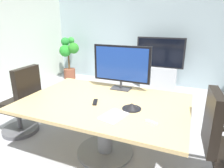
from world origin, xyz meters
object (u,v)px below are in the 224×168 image
(conference_table, at_px, (105,113))
(tv_monitor, at_px, (121,65))
(potted_plant, at_px, (69,55))
(remote_control, at_px, (95,102))
(wall_display_unit, at_px, (159,71))
(office_chair_left, at_px, (22,106))
(conference_phone, at_px, (132,106))

(conference_table, bearing_deg, tv_monitor, 85.93)
(potted_plant, distance_m, remote_control, 3.73)
(wall_display_unit, bearing_deg, office_chair_left, -117.02)
(tv_monitor, height_order, potted_plant, tv_monitor)
(tv_monitor, bearing_deg, conference_table, -94.07)
(conference_table, height_order, conference_phone, conference_phone)
(remote_control, bearing_deg, potted_plant, 107.91)
(office_chair_left, bearing_deg, tv_monitor, 110.86)
(tv_monitor, xyz_separation_m, wall_display_unit, (0.14, 2.52, -0.68))
(tv_monitor, relative_size, conference_phone, 3.82)
(tv_monitor, distance_m, wall_display_unit, 2.61)
(conference_table, relative_size, potted_plant, 1.67)
(conference_table, xyz_separation_m, conference_phone, (0.38, -0.09, 0.20))
(tv_monitor, bearing_deg, wall_display_unit, 86.74)
(conference_table, xyz_separation_m, potted_plant, (-2.43, 2.80, 0.14))
(office_chair_left, bearing_deg, conference_table, 91.23)
(conference_table, distance_m, tv_monitor, 0.74)
(potted_plant, xyz_separation_m, conference_phone, (2.82, -2.89, 0.06))
(conference_phone, bearing_deg, tv_monitor, 119.97)
(tv_monitor, height_order, conference_phone, tv_monitor)
(office_chair_left, xyz_separation_m, tv_monitor, (1.43, 0.56, 0.66))
(remote_control, bearing_deg, conference_phone, -20.71)
(office_chair_left, bearing_deg, remote_control, 87.30)
(conference_table, distance_m, remote_control, 0.22)
(tv_monitor, xyz_separation_m, potted_plant, (-2.47, 2.29, -0.38))
(wall_display_unit, distance_m, remote_control, 3.16)
(office_chair_left, distance_m, potted_plant, 3.04)
(conference_table, bearing_deg, wall_display_unit, 86.60)
(conference_phone, bearing_deg, conference_table, 167.08)
(tv_monitor, bearing_deg, office_chair_left, -158.72)
(tv_monitor, distance_m, remote_control, 0.71)
(office_chair_left, relative_size, tv_monitor, 1.30)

